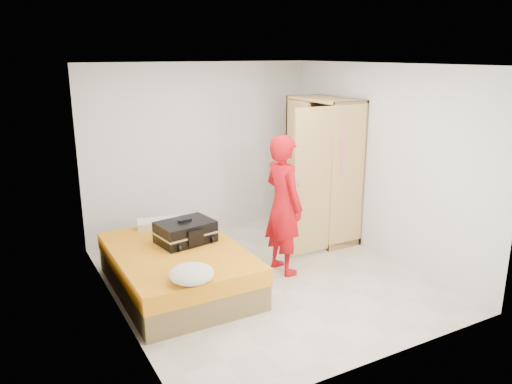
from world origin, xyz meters
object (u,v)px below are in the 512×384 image
suitcase (186,232)px  wardrobe (322,174)px  bed (178,269)px  person (283,205)px  round_cushion (191,274)px

suitcase → wardrobe: bearing=1.5°
bed → person: bearing=-6.6°
wardrobe → round_cushion: 3.08m
wardrobe → round_cushion: size_ratio=4.60×
suitcase → bed: bearing=-144.2°
suitcase → round_cushion: bearing=-117.0°
person → round_cushion: size_ratio=3.89×
round_cushion → wardrobe: bearing=29.1°
bed → person: (1.36, -0.16, 0.64)m
wardrobe → bed: bearing=-166.4°
person → suitcase: (-1.18, 0.33, -0.26)m
person → round_cushion: person is taller
wardrobe → suitcase: bearing=-169.6°
wardrobe → person: 1.37m
person → round_cushion: bearing=111.3°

